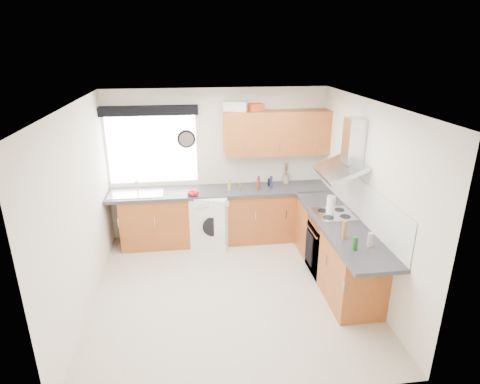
{
  "coord_description": "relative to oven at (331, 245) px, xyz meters",
  "views": [
    {
      "loc": [
        -0.46,
        -4.61,
        3.16
      ],
      "look_at": [
        0.25,
        0.85,
        1.1
      ],
      "focal_mm": 30.0,
      "sensor_mm": 36.0,
      "label": 1
    }
  ],
  "objects": [
    {
      "name": "jar_2",
      "position": [
        -0.65,
        1.18,
        0.59
      ],
      "size": [
        0.05,
        0.05,
        0.2
      ],
      "primitive_type": "cylinder",
      "color": "navy",
      "rests_on": "worktop_back"
    },
    {
      "name": "ground_plane",
      "position": [
        -1.5,
        -0.3,
        -0.42
      ],
      "size": [
        3.6,
        3.6,
        0.0
      ],
      "primitive_type": "plane",
      "color": "beige"
    },
    {
      "name": "sink",
      "position": [
        -2.83,
        1.2,
        0.52
      ],
      "size": [
        0.84,
        0.46,
        0.1
      ],
      "primitive_type": null,
      "color": "silver",
      "rests_on": "worktop_back"
    },
    {
      "name": "tomato_cluster",
      "position": [
        -1.94,
        1.0,
        0.52
      ],
      "size": [
        0.16,
        0.16,
        0.07
      ],
      "primitive_type": null,
      "rotation": [
        0.0,
        0.0,
        0.04
      ],
      "color": "#AE0712",
      "rests_on": "worktop_back"
    },
    {
      "name": "upper_cabinets",
      "position": [
        -0.55,
        1.32,
        1.38
      ],
      "size": [
        1.7,
        0.35,
        0.7
      ],
      "primitive_type": "cube",
      "color": "brown",
      "rests_on": "wall_back"
    },
    {
      "name": "window_blind",
      "position": [
        -2.55,
        1.4,
        1.76
      ],
      "size": [
        1.5,
        0.18,
        0.14
      ],
      "primitive_type": "cube",
      "color": "black",
      "rests_on": "wall_back"
    },
    {
      "name": "jar_0",
      "position": [
        -1.17,
        1.15,
        0.54
      ],
      "size": [
        0.04,
        0.04,
        0.11
      ],
      "primitive_type": "cylinder",
      "color": "brown",
      "rests_on": "worktop_back"
    },
    {
      "name": "jar_5",
      "position": [
        -1.34,
        1.17,
        0.59
      ],
      "size": [
        0.05,
        0.05,
        0.2
      ],
      "primitive_type": "cylinder",
      "color": "#A79739",
      "rests_on": "worktop_back"
    },
    {
      "name": "extractor_hood",
      "position": [
        0.1,
        -0.0,
        1.34
      ],
      "size": [
        0.52,
        0.78,
        0.66
      ],
      "primitive_type": null,
      "color": "silver",
      "rests_on": "wall_right"
    },
    {
      "name": "wall_back",
      "position": [
        -1.5,
        1.5,
        0.82
      ],
      "size": [
        3.6,
        0.02,
        2.5
      ],
      "primitive_type": "cube",
      "color": "silver",
      "rests_on": "ground_plane"
    },
    {
      "name": "bottle_2",
      "position": [
        -0.14,
        -0.72,
        0.6
      ],
      "size": [
        0.06,
        0.06,
        0.23
      ],
      "primitive_type": "cylinder",
      "color": "olive",
      "rests_on": "worktop_right"
    },
    {
      "name": "worktop_back",
      "position": [
        -1.5,
        1.2,
        0.46
      ],
      "size": [
        3.6,
        0.62,
        0.05
      ],
      "primitive_type": "cube",
      "color": "#2B2A2E",
      "rests_on": "base_cab_back"
    },
    {
      "name": "wall_right",
      "position": [
        0.3,
        -0.3,
        0.82
      ],
      "size": [
        0.02,
        3.6,
        2.5
      ],
      "primitive_type": "cube",
      "color": "silver",
      "rests_on": "ground_plane"
    },
    {
      "name": "worktop_right",
      "position": [
        0.0,
        -0.3,
        0.46
      ],
      "size": [
        0.62,
        2.42,
        0.05
      ],
      "primitive_type": "cube",
      "color": "#2B2A2E",
      "rests_on": "base_cab_right"
    },
    {
      "name": "jar_6",
      "position": [
        -0.88,
        1.1,
        0.59
      ],
      "size": [
        0.04,
        0.04,
        0.21
      ],
      "primitive_type": "cylinder",
      "color": "maroon",
      "rests_on": "worktop_back"
    },
    {
      "name": "kitchen_roll",
      "position": [
        -0.04,
        0.04,
        0.61
      ],
      "size": [
        0.12,
        0.12,
        0.26
      ],
      "primitive_type": "cylinder",
      "rotation": [
        0.0,
        0.0,
        0.06
      ],
      "color": "white",
      "rests_on": "worktop_right"
    },
    {
      "name": "base_cab_corner",
      "position": [
        0.0,
        1.2,
        0.01
      ],
      "size": [
        0.6,
        0.6,
        0.86
      ],
      "primitive_type": "cube",
      "color": "brown",
      "rests_on": "ground_plane"
    },
    {
      "name": "utensil_pot",
      "position": [
        -0.35,
        1.4,
        0.56
      ],
      "size": [
        0.11,
        0.11,
        0.15
      ],
      "primitive_type": "cylinder",
      "rotation": [
        0.0,
        0.0,
        -0.03
      ],
      "color": "gray",
      "rests_on": "worktop_back"
    },
    {
      "name": "jar_3",
      "position": [
        -0.66,
        1.3,
        0.55
      ],
      "size": [
        0.05,
        0.05,
        0.13
      ],
      "primitive_type": "cylinder",
      "color": "black",
      "rests_on": "worktop_back"
    },
    {
      "name": "jar_1",
      "position": [
        -0.87,
        1.14,
        0.54
      ],
      "size": [
        0.04,
        0.04,
        0.1
      ],
      "primitive_type": "cylinder",
      "color": "#1F561E",
      "rests_on": "worktop_back"
    },
    {
      "name": "splashback",
      "position": [
        0.29,
        0.0,
        0.75
      ],
      "size": [
        0.01,
        3.0,
        0.54
      ],
      "primitive_type": "cube",
      "color": "white",
      "rests_on": "wall_right"
    },
    {
      "name": "wall_clock",
      "position": [
        -2.0,
        1.46,
        1.28
      ],
      "size": [
        0.29,
        0.04,
        0.29
      ],
      "primitive_type": "cylinder",
      "rotation": [
        1.57,
        0.0,
        0.0
      ],
      "color": "black",
      "rests_on": "wall_back"
    },
    {
      "name": "base_cab_back",
      "position": [
        -1.6,
        1.21,
        0.01
      ],
      "size": [
        3.0,
        0.58,
        0.86
      ],
      "primitive_type": "cube",
      "color": "brown",
      "rests_on": "ground_plane"
    },
    {
      "name": "base_cab_right",
      "position": [
        0.01,
        -0.15,
        0.01
      ],
      "size": [
        0.58,
        2.1,
        0.86
      ],
      "primitive_type": "cube",
      "color": "brown",
      "rests_on": "ground_plane"
    },
    {
      "name": "hob_plate",
      "position": [
        0.0,
        0.0,
        0.49
      ],
      "size": [
        0.52,
        0.52,
        0.01
      ],
      "primitive_type": "cube",
      "color": "silver",
      "rests_on": "worktop_right"
    },
    {
      "name": "storage_box",
      "position": [
        -0.89,
        1.42,
        1.78
      ],
      "size": [
        0.27,
        0.25,
        0.1
      ],
      "primitive_type": "cube",
      "rotation": [
        0.0,
        0.0,
        0.28
      ],
      "color": "#C7491B",
      "rests_on": "upper_cabinets"
    },
    {
      "name": "casserole",
      "position": [
        -1.2,
        1.42,
        1.8
      ],
      "size": [
        0.42,
        0.36,
        0.15
      ],
      "primitive_type": "cube",
      "rotation": [
        0.0,
        0.0,
        -0.32
      ],
      "color": "white",
      "rests_on": "upper_cabinets"
    },
    {
      "name": "wall_front",
      "position": [
        -1.5,
        -2.1,
        0.82
      ],
      "size": [
        3.6,
        0.02,
        2.5
      ],
      "primitive_type": "cube",
      "color": "silver",
      "rests_on": "ground_plane"
    },
    {
      "name": "bottle_0",
      "position": [
        0.09,
        -0.95,
        0.57
      ],
      "size": [
        0.06,
        0.06,
        0.17
      ],
      "primitive_type": "cylinder",
      "color": "#A2968B",
      "rests_on": "worktop_right"
    },
    {
      "name": "ceiling",
      "position": [
        -1.5,
        -0.3,
        2.08
      ],
      "size": [
        3.6,
        3.6,
        0.02
      ],
      "primitive_type": "cube",
      "color": "white",
      "rests_on": "wall_back"
    },
    {
      "name": "washing_machine",
      "position": [
        -1.65,
        1.1,
        0.02
      ],
      "size": [
        0.77,
        0.75,
        0.89
      ],
      "primitive_type": "cube",
      "rotation": [
        0.0,
        0.0,
        -0.34
      ],
      "color": "white",
      "rests_on": "ground_plane"
    },
    {
      "name": "bottle_1",
      "position": [
        -0.12,
        -1.01,
        0.57
      ],
      "size": [
        0.06,
        0.06,
        0.16
      ],
      "primitive_type": "cylinder",
      "color": "#194518",
      "rests_on": "worktop_right"
    },
    {
      "name": "wall_left",
      "position": [
        -3.3,
        -0.3,
        0.82
      ],
      "size": [
        0.02,
        3.6,
        2.5
      ],
      "primitive_type": "cube",
      "color": "silver",
      "rests_on": "ground_plane"
    },
    {
      "name": "window",
      "position": [
        -2.55,
        1.49,
        1.12
      ],
      "size": [
        1.4,
        0.02,
        1.1
      ],
      "primitive_type": "cube",
      "color": "white",
      "rests_on": "wall_back"
    },
    {
      "name": "oven",
      "position": [
        0.0,
        0.0,
        0.0
      ],
      "size": [
        0.56,
        0.58,
        0.85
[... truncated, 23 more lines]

